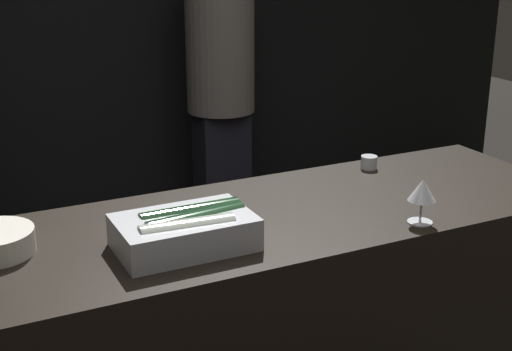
{
  "coord_description": "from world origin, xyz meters",
  "views": [
    {
      "loc": [
        -0.91,
        -1.47,
        1.77
      ],
      "look_at": [
        0.0,
        0.37,
        1.07
      ],
      "focal_mm": 50.0,
      "sensor_mm": 36.0,
      "label": 1
    }
  ],
  "objects_px": {
    "ice_bin_with_bottles": "(187,229)",
    "wine_glass": "(422,192)",
    "candle_votive": "(369,162)",
    "person_blond_tee": "(221,84)"
  },
  "relations": [
    {
      "from": "candle_votive",
      "to": "person_blond_tee",
      "type": "xyz_separation_m",
      "value": [
        0.17,
        1.74,
        -0.03
      ]
    },
    {
      "from": "ice_bin_with_bottles",
      "to": "wine_glass",
      "type": "distance_m",
      "value": 0.7
    },
    {
      "from": "candle_votive",
      "to": "person_blond_tee",
      "type": "bearing_deg",
      "value": 84.51
    },
    {
      "from": "wine_glass",
      "to": "person_blond_tee",
      "type": "relative_size",
      "value": 0.08
    },
    {
      "from": "person_blond_tee",
      "to": "wine_glass",
      "type": "bearing_deg",
      "value": 7.43
    },
    {
      "from": "ice_bin_with_bottles",
      "to": "candle_votive",
      "type": "bearing_deg",
      "value": 22.85
    },
    {
      "from": "candle_votive",
      "to": "person_blond_tee",
      "type": "distance_m",
      "value": 1.75
    },
    {
      "from": "ice_bin_with_bottles",
      "to": "wine_glass",
      "type": "bearing_deg",
      "value": -11.73
    },
    {
      "from": "candle_votive",
      "to": "ice_bin_with_bottles",
      "type": "bearing_deg",
      "value": -157.15
    },
    {
      "from": "ice_bin_with_bottles",
      "to": "candle_votive",
      "type": "xyz_separation_m",
      "value": [
        0.85,
        0.36,
        -0.03
      ]
    }
  ]
}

